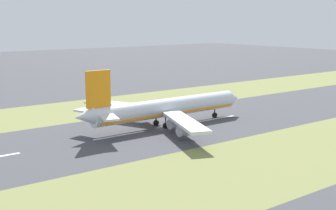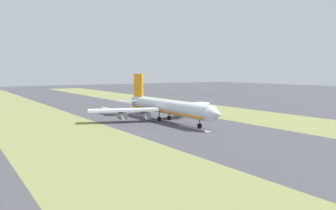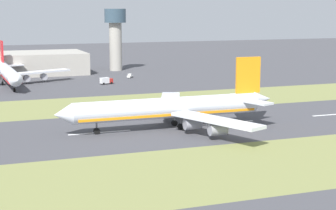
{
  "view_description": "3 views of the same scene",
  "coord_description": "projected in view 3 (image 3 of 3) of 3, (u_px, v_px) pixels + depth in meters",
  "views": [
    {
      "loc": [
        118.87,
        -88.53,
        34.84
      ],
      "look_at": [
        -1.68,
        4.16,
        7.0
      ],
      "focal_mm": 50.0,
      "sensor_mm": 36.0,
      "label": 1
    },
    {
      "loc": [
        75.77,
        119.94,
        21.19
      ],
      "look_at": [
        -1.68,
        4.16,
        7.0
      ],
      "focal_mm": 35.0,
      "sensor_mm": 36.0,
      "label": 2
    },
    {
      "loc": [
        -152.33,
        59.57,
        34.8
      ],
      "look_at": [
        -1.68,
        4.16,
        7.0
      ],
      "focal_mm": 60.0,
      "sensor_mm": 36.0,
      "label": 3
    }
  ],
  "objects": [
    {
      "name": "centreline_dash_far",
      "position": [
        100.0,
        132.0,
        158.86
      ],
      "size": [
        1.2,
        18.0,
        0.01
      ],
      "primitive_type": "cube",
      "color": "silver",
      "rests_on": "ground"
    },
    {
      "name": "grass_median_east",
      "position": [
        135.0,
        103.0,
        208.69
      ],
      "size": [
        40.0,
        600.0,
        0.01
      ],
      "primitive_type": "cube",
      "color": "olive",
      "rests_on": "ground"
    },
    {
      "name": "centreline_dash_near",
      "position": [
        336.0,
        114.0,
        186.07
      ],
      "size": [
        1.2,
        18.0,
        0.01
      ],
      "primitive_type": "cube",
      "color": "silver",
      "rests_on": "ground"
    },
    {
      "name": "apron_car",
      "position": [
        130.0,
        76.0,
        283.33
      ],
      "size": [
        4.62,
        4.05,
        2.03
      ],
      "color": "white",
      "rests_on": "ground"
    },
    {
      "name": "ground_plane",
      "position": [
        179.0,
        126.0,
        167.07
      ],
      "size": [
        800.0,
        800.0,
        0.0
      ],
      "primitive_type": "plane",
      "color": "#424247"
    },
    {
      "name": "service_truck",
      "position": [
        106.0,
        81.0,
        259.4
      ],
      "size": [
        4.04,
        6.39,
        3.1
      ],
      "color": "#B2231E",
      "rests_on": "ground"
    },
    {
      "name": "grass_median_west",
      "position": [
        252.0,
        166.0,
        125.46
      ],
      "size": [
        40.0,
        600.0,
        0.01
      ],
      "primitive_type": "cube",
      "color": "olive",
      "rests_on": "ground"
    },
    {
      "name": "airplane_parked_apron",
      "position": [
        8.0,
        73.0,
        254.86
      ],
      "size": [
        63.39,
        60.52,
        19.07
      ],
      "color": "silver",
      "rests_on": "ground"
    },
    {
      "name": "control_tower",
      "position": [
        115.0,
        33.0,
        313.1
      ],
      "size": [
        12.0,
        12.0,
        34.41
      ],
      "color": "#A39E93",
      "rests_on": "ground"
    },
    {
      "name": "centreline_dash_mid",
      "position": [
        227.0,
        123.0,
        172.46
      ],
      "size": [
        1.2,
        18.0,
        0.01
      ],
      "primitive_type": "cube",
      "color": "silver",
      "rests_on": "ground"
    },
    {
      "name": "airplane_main_jet",
      "position": [
        174.0,
        108.0,
        163.73
      ],
      "size": [
        64.14,
        67.02,
        20.2
      ],
      "color": "silver",
      "rests_on": "ground"
    }
  ]
}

